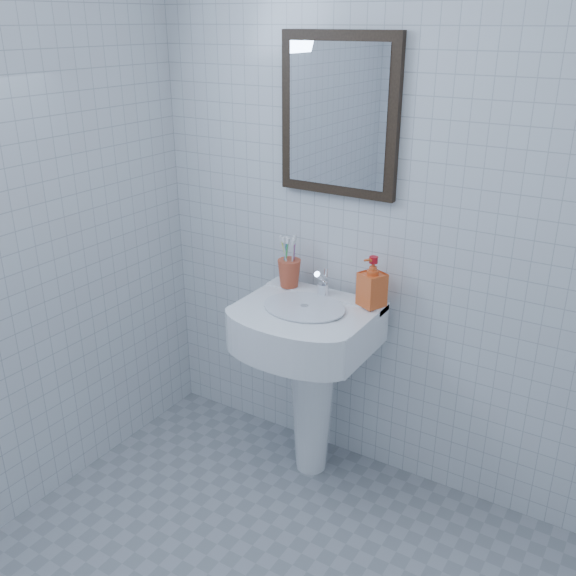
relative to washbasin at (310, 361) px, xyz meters
The scene contains 6 objects.
wall_back 0.76m from the washbasin, 42.83° to the left, with size 2.20×0.02×2.50m, color silver.
washbasin is the anchor object (origin of this frame).
faucet 0.33m from the washbasin, 90.00° to the left, with size 0.05×0.11×0.12m.
toothbrush_cup 0.38m from the washbasin, 147.95° to the left, with size 0.10×0.10×0.12m, color #B9462A, non-canonical shape.
soap_dispenser 0.44m from the washbasin, 26.48° to the left, with size 0.09×0.09×0.21m, color red.
wall_mirror 1.01m from the washbasin, 90.00° to the left, with size 0.50×0.04×0.62m.
Camera 1 is at (0.94, -1.09, 1.89)m, focal length 40.00 mm.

